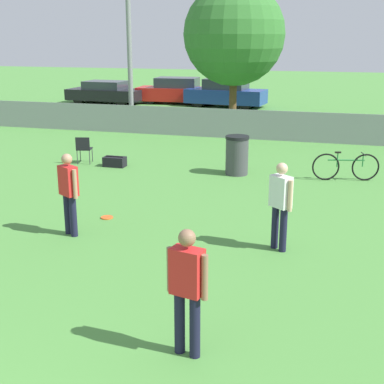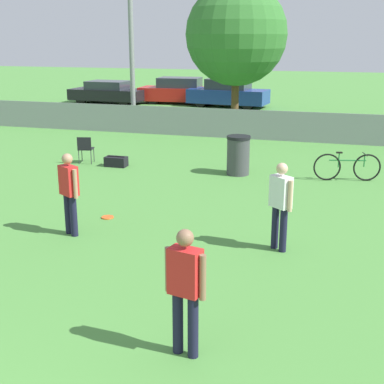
{
  "view_description": "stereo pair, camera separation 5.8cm",
  "coord_description": "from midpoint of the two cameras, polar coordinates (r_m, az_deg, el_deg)",
  "views": [
    {
      "loc": [
        3.66,
        -1.6,
        3.7
      ],
      "look_at": [
        1.13,
        7.12,
        1.05
      ],
      "focal_mm": 50.0,
      "sensor_mm": 36.0,
      "label": 1
    },
    {
      "loc": [
        3.71,
        -1.59,
        3.7
      ],
      "look_at": [
        1.13,
        7.12,
        1.05
      ],
      "focal_mm": 50.0,
      "sensor_mm": 36.0,
      "label": 2
    }
  ],
  "objects": [
    {
      "name": "player_thrower_red",
      "position": [
        6.31,
        -0.46,
        -9.87
      ],
      "size": [
        0.53,
        0.3,
        1.61
      ],
      "rotation": [
        0.0,
        0.0,
        -0.22
      ],
      "color": "#191933",
      "rests_on": "ground_plane"
    },
    {
      "name": "player_receiver_white",
      "position": [
        9.53,
        9.59,
        -0.95
      ],
      "size": [
        0.44,
        0.41,
        1.61
      ],
      "rotation": [
        0.0,
        0.0,
        -0.67
      ],
      "color": "#191933",
      "rests_on": "ground_plane"
    },
    {
      "name": "bicycle_sideline",
      "position": [
        14.78,
        16.33,
        2.6
      ],
      "size": [
        1.73,
        0.55,
        0.78
      ],
      "rotation": [
        0.0,
        0.0,
        0.24
      ],
      "color": "black",
      "rests_on": "ground_plane"
    },
    {
      "name": "tree_near_pole",
      "position": [
        23.17,
        4.83,
        16.4
      ],
      "size": [
        4.24,
        4.24,
        5.91
      ],
      "color": "brown",
      "rests_on": "ground_plane"
    },
    {
      "name": "player_defender_red",
      "position": [
        10.39,
        -12.82,
        0.31
      ],
      "size": [
        0.48,
        0.38,
        1.61
      ],
      "rotation": [
        0.0,
        0.0,
        -0.52
      ],
      "color": "#191933",
      "rests_on": "ground_plane"
    },
    {
      "name": "folding_chair_sideline",
      "position": [
        16.42,
        -11.21,
        4.68
      ],
      "size": [
        0.51,
        0.51,
        0.83
      ],
      "rotation": [
        0.0,
        0.0,
        3.38
      ],
      "color": "#333338",
      "rests_on": "ground_plane"
    },
    {
      "name": "light_pole",
      "position": [
        22.51,
        -6.5,
        18.32
      ],
      "size": [
        0.9,
        0.36,
        7.62
      ],
      "color": "gray",
      "rests_on": "ground_plane"
    },
    {
      "name": "trash_bin",
      "position": [
        14.87,
        5.06,
        3.94
      ],
      "size": [
        0.66,
        0.66,
        1.08
      ],
      "color": "#3F3F44",
      "rests_on": "ground_plane"
    },
    {
      "name": "parked_car_red",
      "position": [
        31.1,
        -1.27,
        10.7
      ],
      "size": [
        4.63,
        2.08,
        1.46
      ],
      "rotation": [
        0.0,
        0.0,
        0.06
      ],
      "color": "black",
      "rests_on": "ground_plane"
    },
    {
      "name": "parked_car_blue",
      "position": [
        29.6,
        3.92,
        10.45
      ],
      "size": [
        4.44,
        2.14,
        1.51
      ],
      "rotation": [
        0.0,
        0.0,
        -0.1
      ],
      "color": "black",
      "rests_on": "ground_plane"
    },
    {
      "name": "frisbee_disc",
      "position": [
        11.48,
        -8.85,
        -2.67
      ],
      "size": [
        0.26,
        0.26,
        0.03
      ],
      "color": "#E5591E",
      "rests_on": "ground_plane"
    },
    {
      "name": "gear_bag_sideline",
      "position": [
        15.97,
        -7.99,
        3.23
      ],
      "size": [
        0.64,
        0.35,
        0.31
      ],
      "color": "black",
      "rests_on": "ground_plane"
    },
    {
      "name": "fence_backline",
      "position": [
        20.18,
        5.86,
        7.19
      ],
      "size": [
        26.98,
        0.07,
        1.21
      ],
      "color": "gray",
      "rests_on": "ground_plane"
    },
    {
      "name": "parked_car_dark",
      "position": [
        31.5,
        -8.86,
        10.48
      ],
      "size": [
        4.39,
        2.0,
        1.27
      ],
      "rotation": [
        0.0,
        0.0,
        -0.04
      ],
      "color": "black",
      "rests_on": "ground_plane"
    }
  ]
}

